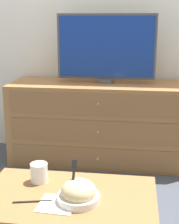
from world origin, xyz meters
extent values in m
plane|color=#474C56|center=(0.00, 0.00, 0.00)|extent=(12.00, 12.00, 0.00)
cube|color=white|center=(0.00, 0.03, 1.30)|extent=(12.00, 0.05, 2.60)
cube|color=#9E6B3D|center=(0.08, -0.29, 0.36)|extent=(1.60, 0.52, 0.71)
cube|color=brown|center=(0.08, -0.55, 0.12)|extent=(1.47, 0.01, 0.19)
sphere|color=tan|center=(0.08, -0.56, 0.12)|extent=(0.02, 0.02, 0.02)
cube|color=brown|center=(0.08, -0.55, 0.36)|extent=(1.47, 0.01, 0.19)
sphere|color=tan|center=(0.08, -0.56, 0.36)|extent=(0.02, 0.02, 0.02)
cube|color=brown|center=(0.08, -0.55, 0.60)|extent=(1.47, 0.01, 0.19)
sphere|color=tan|center=(0.08, -0.56, 0.60)|extent=(0.02, 0.02, 0.02)
cylinder|color=#515156|center=(0.11, -0.25, 0.73)|extent=(0.15, 0.15, 0.03)
cube|color=#515156|center=(0.11, -0.24, 1.03)|extent=(0.85, 0.04, 0.55)
cube|color=navy|center=(0.11, -0.26, 1.03)|extent=(0.81, 0.01, 0.51)
cube|color=#9E6B3D|center=(0.08, -1.81, 0.46)|extent=(0.82, 0.50, 0.02)
cylinder|color=brown|center=(-0.29, -1.59, 0.22)|extent=(0.04, 0.04, 0.45)
cylinder|color=brown|center=(0.45, -1.59, 0.22)|extent=(0.04, 0.04, 0.45)
cylinder|color=silver|center=(0.14, -1.85, 0.48)|extent=(0.19, 0.19, 0.03)
ellipsoid|color=beige|center=(0.14, -1.85, 0.52)|extent=(0.16, 0.16, 0.11)
cube|color=black|center=(0.11, -1.85, 0.56)|extent=(0.01, 0.09, 0.14)
cube|color=black|center=(0.11, -1.81, 0.63)|extent=(0.02, 0.02, 0.03)
cylinder|color=beige|center=(-0.09, -1.69, 0.50)|extent=(0.08, 0.08, 0.06)
cylinder|color=white|center=(-0.09, -1.69, 0.51)|extent=(0.09, 0.09, 0.10)
cube|color=white|center=(0.05, -1.89, 0.47)|extent=(0.17, 0.17, 0.00)
cube|color=black|center=(-0.07, -1.89, 0.47)|extent=(0.17, 0.05, 0.01)
camera|label=1|loc=(0.38, -3.21, 1.26)|focal=55.00mm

